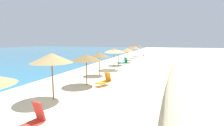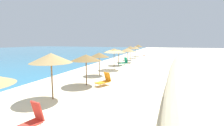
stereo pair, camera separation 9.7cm
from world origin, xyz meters
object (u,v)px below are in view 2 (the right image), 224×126
beach_ball (144,56)px  beach_umbrella_6 (119,51)px  beach_umbrella_5 (114,51)px  lounge_chair_2 (29,121)px  beach_umbrella_4 (99,55)px  beach_umbrella_8 (130,48)px  beach_umbrella_10 (138,46)px  beach_umbrella_3 (86,58)px  beach_umbrella_9 (135,48)px  lounge_chair_1 (104,80)px  beach_umbrella_7 (128,50)px  beach_umbrella_2 (51,58)px  lounge_chair_0 (124,62)px

beach_ball → beach_umbrella_6: bearing=174.1°
beach_umbrella_5 → lounge_chair_2: bearing=-175.2°
beach_umbrella_4 → beach_umbrella_5: size_ratio=0.89×
beach_umbrella_8 → beach_umbrella_10: (8.29, -0.16, 0.12)m
beach_umbrella_8 → beach_umbrella_3: bearing=-178.8°
beach_umbrella_5 → beach_umbrella_8: bearing=1.7°
beach_umbrella_9 → beach_umbrella_10: (4.08, 0.05, 0.24)m
beach_umbrella_10 → lounge_chair_1: size_ratio=1.94×
beach_umbrella_6 → beach_umbrella_7: (3.93, -0.49, 0.02)m
beach_umbrella_2 → beach_umbrella_10: bearing=-0.3°
beach_umbrella_4 → beach_umbrella_8: size_ratio=0.91×
beach_umbrella_8 → beach_umbrella_7: bearing=-175.3°
beach_umbrella_3 → beach_umbrella_7: (15.91, 0.11, -0.14)m
beach_umbrella_10 → lounge_chair_1: beach_umbrella_10 is taller
beach_umbrella_10 → lounge_chair_0: beach_umbrella_10 is taller
beach_umbrella_7 → lounge_chair_0: 3.69m
beach_umbrella_3 → beach_umbrella_9: beach_umbrella_9 is taller
beach_umbrella_3 → beach_umbrella_5: (8.01, 0.08, 0.17)m
beach_umbrella_10 → beach_ball: 2.77m
beach_umbrella_3 → beach_umbrella_8: 19.74m
beach_umbrella_6 → beach_umbrella_7: size_ratio=0.92×
beach_umbrella_5 → beach_ball: size_ratio=7.99×
lounge_chair_1 → beach_umbrella_8: bearing=-58.1°
beach_umbrella_5 → lounge_chair_2: size_ratio=1.86×
beach_umbrella_3 → lounge_chair_1: size_ratio=1.76×
beach_umbrella_7 → beach_umbrella_9: size_ratio=1.02×
lounge_chair_0 → lounge_chair_2: bearing=126.1°
beach_umbrella_10 → beach_umbrella_3: bearing=-179.5°
beach_umbrella_4 → lounge_chair_0: size_ratio=1.45×
beach_umbrella_6 → lounge_chair_2: (-19.46, -1.84, -1.65)m
beach_umbrella_10 → beach_ball: (0.47, -1.36, -2.36)m
beach_umbrella_10 → lounge_chair_0: 15.51m
beach_umbrella_3 → beach_umbrella_4: (4.16, 0.54, -0.11)m
lounge_chair_0 → lounge_chair_2: 20.17m
beach_umbrella_4 → lounge_chair_1: beach_umbrella_4 is taller
beach_umbrella_8 → lounge_chair_0: 7.36m
beach_umbrella_6 → lounge_chair_2: beach_umbrella_6 is taller
beach_umbrella_7 → lounge_chair_0: beach_umbrella_7 is taller
beach_umbrella_2 → lounge_chair_0: bearing=-1.6°
beach_umbrella_7 → lounge_chair_1: 15.75m
beach_umbrella_2 → beach_umbrella_8: 23.57m
beach_umbrella_7 → lounge_chair_1: bearing=-174.2°
lounge_chair_2 → beach_umbrella_9: bearing=-74.2°
lounge_chair_0 → beach_umbrella_6: bearing=80.1°
beach_umbrella_4 → lounge_chair_0: beach_umbrella_4 is taller
beach_umbrella_3 → beach_umbrella_5: bearing=0.6°
beach_umbrella_4 → beach_umbrella_6: size_ratio=1.01×
beach_umbrella_7 → beach_umbrella_8: (3.82, 0.31, 0.23)m
beach_umbrella_2 → lounge_chair_0: 16.64m
beach_umbrella_3 → beach_ball: size_ratio=7.50×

